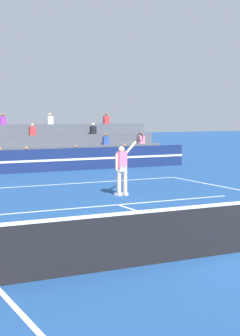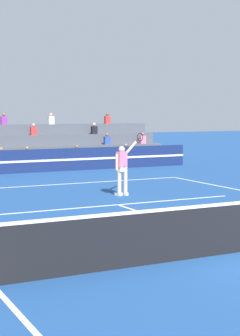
# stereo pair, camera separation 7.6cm
# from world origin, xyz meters

# --- Properties ---
(sponsor_banner_wall) EXTENTS (18.00, 0.26, 1.10)m
(sponsor_banner_wall) POSITION_xyz_m (0.00, 16.69, 0.55)
(sponsor_banner_wall) COLOR navy
(sponsor_banner_wall) RESTS_ON ground
(bleacher_stand) EXTENTS (17.49, 3.80, 2.83)m
(bleacher_stand) POSITION_xyz_m (-0.01, 19.86, 0.83)
(bleacher_stand) COLOR #4C515B
(bleacher_stand) RESTS_ON ground
(tennis_player) EXTENTS (1.36, 0.51, 2.21)m
(tennis_player) POSITION_xyz_m (1.02, 8.12, 0.98)
(tennis_player) COLOR beige
(tennis_player) RESTS_ON ground
(tennis_ball) EXTENTS (0.07, 0.07, 0.07)m
(tennis_ball) POSITION_xyz_m (0.87, 2.14, 0.03)
(tennis_ball) COLOR #C6DB33
(tennis_ball) RESTS_ON ground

